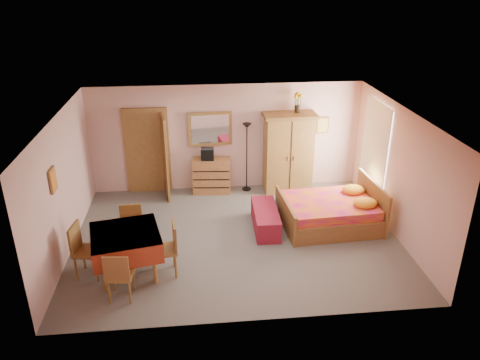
{
  "coord_description": "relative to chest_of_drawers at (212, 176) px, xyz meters",
  "views": [
    {
      "loc": [
        -0.78,
        -8.2,
        4.95
      ],
      "look_at": [
        0.1,
        0.3,
        1.15
      ],
      "focal_mm": 35.0,
      "sensor_mm": 36.0,
      "label": 1
    }
  ],
  "objects": [
    {
      "name": "chair_north",
      "position": [
        -1.65,
        -2.54,
        0.03
      ],
      "size": [
        0.44,
        0.44,
        0.92
      ],
      "primitive_type": "cube",
      "rotation": [
        0.0,
        0.0,
        3.19
      ],
      "color": "#966032",
      "rests_on": "floor"
    },
    {
      "name": "wall_back",
      "position": [
        0.39,
        0.25,
        0.87
      ],
      "size": [
        6.5,
        0.1,
        2.6
      ],
      "primitive_type": "cube",
      "color": "#D7A69C",
      "rests_on": "floor"
    },
    {
      "name": "sunflower_vase",
      "position": [
        2.04,
        0.03,
        1.76
      ],
      "size": [
        0.2,
        0.2,
        0.47
      ],
      "primitive_type": "cube",
      "rotation": [
        0.0,
        0.0,
        0.06
      ],
      "color": "yellow",
      "rests_on": "wardrobe"
    },
    {
      "name": "window",
      "position": [
        3.6,
        -1.05,
        1.02
      ],
      "size": [
        0.08,
        1.4,
        1.95
      ],
      "primitive_type": "cube",
      "color": "white",
      "rests_on": "wall_right"
    },
    {
      "name": "stereo",
      "position": [
        -0.09,
        -0.0,
        0.57
      ],
      "size": [
        0.32,
        0.24,
        0.28
      ],
      "primitive_type": "cube",
      "rotation": [
        0.0,
        0.0,
        -0.07
      ],
      "color": "black",
      "rests_on": "chest_of_drawers"
    },
    {
      "name": "wall_mirror",
      "position": [
        0.0,
        0.21,
        1.12
      ],
      "size": [
        1.05,
        0.14,
        0.83
      ],
      "primitive_type": "cube",
      "rotation": [
        0.0,
        0.0,
        0.08
      ],
      "color": "white",
      "rests_on": "wall_back"
    },
    {
      "name": "chair_east",
      "position": [
        -1.01,
        -3.33,
        0.07
      ],
      "size": [
        0.5,
        0.5,
        1.0
      ],
      "primitive_type": "cube",
      "rotation": [
        0.0,
        0.0,
        1.68
      ],
      "color": "olive",
      "rests_on": "floor"
    },
    {
      "name": "wall_front",
      "position": [
        0.39,
        -4.75,
        0.87
      ],
      "size": [
        6.5,
        0.1,
        2.6
      ],
      "primitive_type": "cube",
      "color": "#D7A69C",
      "rests_on": "floor"
    },
    {
      "name": "ceiling",
      "position": [
        0.39,
        -2.25,
        2.17
      ],
      "size": [
        6.5,
        6.5,
        0.0
      ],
      "primitive_type": "plane",
      "rotation": [
        3.14,
        0.0,
        0.0
      ],
      "color": "brown",
      "rests_on": "wall_back"
    },
    {
      "name": "floor_lamp",
      "position": [
        0.86,
        0.04,
        0.43
      ],
      "size": [
        0.26,
        0.26,
        1.71
      ],
      "primitive_type": "cube",
      "rotation": [
        0.0,
        0.0,
        0.19
      ],
      "color": "black",
      "rests_on": "floor"
    },
    {
      "name": "doorway",
      "position": [
        -1.51,
        0.22,
        0.6
      ],
      "size": [
        1.06,
        0.12,
        2.15
      ],
      "primitive_type": "cube",
      "color": "#9E6B35",
      "rests_on": "floor"
    },
    {
      "name": "chair_west",
      "position": [
        -2.32,
        -3.24,
        0.07
      ],
      "size": [
        0.52,
        0.52,
        1.0
      ],
      "primitive_type": "cube",
      "rotation": [
        0.0,
        0.0,
        -1.73
      ],
      "color": "olive",
      "rests_on": "floor"
    },
    {
      "name": "chest_of_drawers",
      "position": [
        0.0,
        0.0,
        0.0
      ],
      "size": [
        0.94,
        0.53,
        0.85
      ],
      "primitive_type": "cube",
      "rotation": [
        0.0,
        0.0,
        -0.08
      ],
      "color": "#AE6B3A",
      "rests_on": "floor"
    },
    {
      "name": "picture_left",
      "position": [
        -2.83,
        -2.85,
        1.27
      ],
      "size": [
        0.04,
        0.32,
        0.42
      ],
      "primitive_type": "cube",
      "color": "orange",
      "rests_on": "wall_left"
    },
    {
      "name": "wardrobe",
      "position": [
        1.85,
        -0.08,
        0.55
      ],
      "size": [
        1.26,
        0.67,
        1.95
      ],
      "primitive_type": "cube",
      "rotation": [
        0.0,
        0.0,
        0.03
      ],
      "color": "olive",
      "rests_on": "floor"
    },
    {
      "name": "wall_right",
      "position": [
        3.64,
        -2.25,
        0.87
      ],
      "size": [
        0.1,
        5.0,
        2.6
      ],
      "primitive_type": "cube",
      "color": "#D7A69C",
      "rests_on": "floor"
    },
    {
      "name": "bed",
      "position": [
        2.39,
        -1.9,
        0.04
      ],
      "size": [
        2.09,
        1.69,
        0.93
      ],
      "primitive_type": "cube",
      "rotation": [
        0.0,
        0.0,
        0.06
      ],
      "color": "#C01266",
      "rests_on": "floor"
    },
    {
      "name": "chair_south",
      "position": [
        -1.68,
        -3.94,
        0.02
      ],
      "size": [
        0.45,
        0.45,
        0.9
      ],
      "primitive_type": "cube",
      "rotation": [
        0.0,
        0.0,
        -0.1
      ],
      "color": "olive",
      "rests_on": "floor"
    },
    {
      "name": "floor",
      "position": [
        0.39,
        -2.25,
        -0.43
      ],
      "size": [
        6.5,
        6.5,
        0.0
      ],
      "primitive_type": "plane",
      "color": "slate",
      "rests_on": "ground"
    },
    {
      "name": "dining_table",
      "position": [
        -1.65,
        -3.29,
        -0.0
      ],
      "size": [
        1.36,
        1.36,
        0.84
      ],
      "primitive_type": "cube",
      "rotation": [
        0.0,
        0.0,
        0.21
      ],
      "color": "maroon",
      "rests_on": "floor"
    },
    {
      "name": "bench",
      "position": [
        1.03,
        -1.92,
        -0.21
      ],
      "size": [
        0.53,
        1.34,
        0.44
      ],
      "primitive_type": "cube",
      "rotation": [
        0.0,
        0.0,
        -0.03
      ],
      "color": "maroon",
      "rests_on": "floor"
    },
    {
      "name": "picture_back",
      "position": [
        2.74,
        0.22,
        1.12
      ],
      "size": [
        0.3,
        0.04,
        0.4
      ],
      "primitive_type": "cube",
      "color": "#D8BF59",
      "rests_on": "wall_back"
    },
    {
      "name": "wall_left",
      "position": [
        -2.86,
        -2.25,
        0.87
      ],
      "size": [
        0.1,
        5.0,
        2.6
      ],
      "primitive_type": "cube",
      "color": "#D7A69C",
      "rests_on": "floor"
    }
  ]
}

